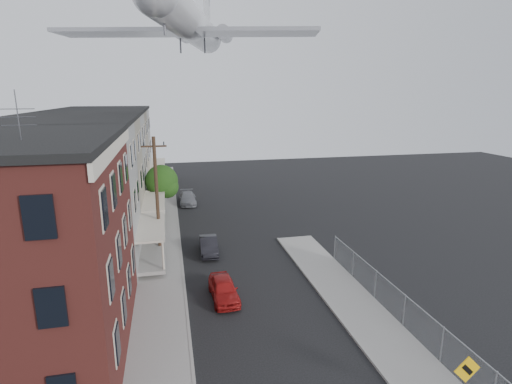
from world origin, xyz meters
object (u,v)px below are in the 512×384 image
utility_pole (157,195)px  car_far (188,198)px  street_tree (163,183)px  car_mid (209,246)px  car_near (224,289)px  airplane (191,24)px  warning_sign (466,378)px

utility_pole → car_far: 14.89m
utility_pole → car_far: (2.84, 14.05, -4.04)m
street_tree → car_mid: street_tree is taller
car_near → airplane: (-0.27, 16.18, 17.27)m
utility_pole → car_far: utility_pole is taller
utility_pole → airplane: 15.98m
warning_sign → car_far: bearing=104.2°
car_near → street_tree: bearing=98.8°
car_mid → car_far: bearing=95.3°
street_tree → warning_sign: bearing=-69.4°
warning_sign → car_far: size_ratio=0.64×
warning_sign → airplane: 32.53m
utility_pole → car_far: bearing=78.6°
car_mid → airplane: airplane is taller
street_tree → airplane: 14.91m
car_near → car_mid: car_near is taller
street_tree → car_mid: bearing=-72.6°
street_tree → airplane: size_ratio=0.21×
car_near → car_far: (-0.96, 22.00, -0.01)m
warning_sign → car_near: warning_sign is taller
car_mid → street_tree: bearing=109.5°
warning_sign → utility_pole: size_ratio=0.31×
car_near → airplane: airplane is taller
car_mid → warning_sign: bearing=-65.5°
car_far → airplane: 18.25m
street_tree → airplane: airplane is taller
car_near → airplane: bearing=88.8°
car_far → warning_sign: bearing=-75.6°
car_mid → car_far: 14.76m
street_tree → car_far: size_ratio=1.19×
car_mid → car_far: car_far is taller
utility_pole → street_tree: utility_pole is taller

